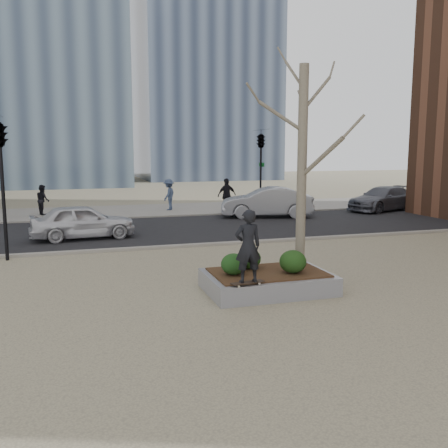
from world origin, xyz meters
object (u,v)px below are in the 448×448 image
object	(u,v)px
planter	(268,282)
police_car	(83,221)
skateboard	(248,284)
skateboarder	(248,246)

from	to	relation	value
planter	police_car	xyz separation A→B (m)	(-4.11, 8.76, 0.46)
planter	skateboard	size ratio (longest dim) A/B	3.85
planter	skateboard	xyz separation A→B (m)	(-0.84, -0.88, 0.26)
planter	skateboarder	size ratio (longest dim) A/B	1.84
skateboard	police_car	xyz separation A→B (m)	(-3.27, 9.64, 0.20)
skateboarder	police_car	distance (m)	10.21
skateboard	police_car	distance (m)	10.19
planter	skateboarder	xyz separation A→B (m)	(-0.84, -0.88, 1.11)
skateboard	planter	bearing A→B (deg)	37.79
skateboard	police_car	size ratio (longest dim) A/B	0.20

